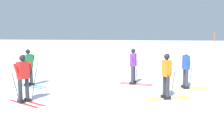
# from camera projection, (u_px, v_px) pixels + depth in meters

# --- Properties ---
(ground_plane) EXTENTS (120.00, 120.00, 0.00)m
(ground_plane) POSITION_uv_depth(u_px,v_px,m) (121.00, 94.00, 10.98)
(ground_plane) COLOR silver
(far_snow_ridge) EXTENTS (80.00, 8.50, 1.32)m
(far_snow_ridge) POSITION_uv_depth(u_px,v_px,m) (140.00, 48.00, 28.63)
(far_snow_ridge) COLOR silver
(far_snow_ridge) RESTS_ON ground
(skier_purple) EXTENTS (1.64, 0.99, 1.71)m
(skier_purple) POSITION_uv_depth(u_px,v_px,m) (133.00, 65.00, 12.90)
(skier_purple) COLOR red
(skier_purple) RESTS_ON ground
(skier_blue) EXTENTS (1.64, 0.99, 1.71)m
(skier_blue) POSITION_uv_depth(u_px,v_px,m) (186.00, 68.00, 11.92)
(skier_blue) COLOR gold
(skier_blue) RESTS_ON ground
(skier_red) EXTENTS (1.57, 1.12, 1.71)m
(skier_red) POSITION_uv_depth(u_px,v_px,m) (23.00, 76.00, 9.59)
(skier_red) COLOR red
(skier_red) RESTS_ON ground
(skier_orange) EXTENTS (1.63, 0.95, 1.71)m
(skier_orange) POSITION_uv_depth(u_px,v_px,m) (167.00, 75.00, 10.09)
(skier_orange) COLOR gold
(skier_orange) RESTS_ON ground
(skier_green) EXTENTS (1.61, 0.99, 1.71)m
(skier_green) POSITION_uv_depth(u_px,v_px,m) (29.00, 66.00, 12.46)
(skier_green) COLOR #237AC6
(skier_green) RESTS_ON ground
(trail_marker_pole) EXTENTS (0.05, 0.05, 2.43)m
(trail_marker_pole) POSITION_uv_depth(u_px,v_px,m) (214.00, 49.00, 20.08)
(trail_marker_pole) COLOR #C65614
(trail_marker_pole) RESTS_ON ground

